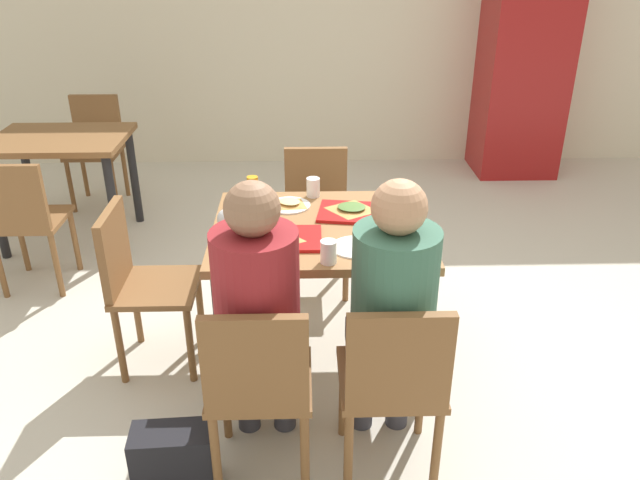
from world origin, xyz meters
TOP-DOWN VIEW (x-y plane):
  - ground_plane at (0.00, 0.00)m, footprint 10.00×10.00m
  - back_wall at (0.00, 3.20)m, footprint 10.00×0.10m
  - main_table at (0.00, 0.00)m, footprint 1.01×0.87m
  - chair_near_left at (-0.25, -0.82)m, footprint 0.40×0.40m
  - chair_near_right at (0.25, -0.82)m, footprint 0.40×0.40m
  - chair_far_side at (0.00, 0.82)m, footprint 0.40×0.40m
  - chair_left_end at (-0.89, 0.00)m, footprint 0.40×0.40m
  - person_in_red at (-0.25, -0.68)m, footprint 0.32×0.42m
  - person_in_brown_jacket at (0.25, -0.68)m, footprint 0.32×0.42m
  - tray_red_near at (-0.18, -0.15)m, footprint 0.36×0.27m
  - tray_red_far at (0.18, 0.13)m, footprint 0.39×0.31m
  - paper_plate_center at (-0.15, 0.24)m, footprint 0.22×0.22m
  - paper_plate_near_edge at (0.15, -0.24)m, footprint 0.22×0.22m
  - pizza_slice_a at (-0.19, -0.18)m, footprint 0.20×0.17m
  - pizza_slice_b at (0.16, 0.15)m, footprint 0.23×0.21m
  - pizza_slice_c at (-0.15, 0.24)m, footprint 0.21×0.20m
  - plastic_cup_a at (-0.03, 0.37)m, footprint 0.07×0.07m
  - plastic_cup_b at (0.03, -0.37)m, footprint 0.07×0.07m
  - soda_can at (0.43, 0.02)m, footprint 0.07×0.07m
  - condiment_bottle at (-0.33, 0.24)m, footprint 0.06×0.06m
  - foil_bundle at (-0.43, -0.02)m, footprint 0.10×0.10m
  - handbag at (-0.60, -0.83)m, footprint 0.33×0.18m
  - drink_fridge at (1.86, 2.85)m, footprint 0.70×0.60m
  - background_table at (-1.74, 1.48)m, footprint 0.90×0.70m
  - background_chair_near at (-1.74, 0.75)m, footprint 0.40×0.40m
  - background_chair_far at (-1.74, 2.22)m, footprint 0.40×0.40m

SIDE VIEW (x-z plane):
  - ground_plane at x=0.00m, z-range -0.02..0.00m
  - handbag at x=-0.60m, z-range 0.00..0.28m
  - chair_near_left at x=-0.25m, z-range 0.07..0.93m
  - chair_near_right at x=0.25m, z-range 0.07..0.93m
  - chair_far_side at x=0.00m, z-range 0.07..0.93m
  - chair_left_end at x=-0.89m, z-range 0.07..0.93m
  - background_chair_near at x=-1.74m, z-range 0.07..0.93m
  - background_chair_far at x=-1.74m, z-range 0.07..0.93m
  - background_table at x=-1.74m, z-range 0.25..1.02m
  - main_table at x=0.00m, z-range 0.28..1.04m
  - person_in_red at x=-0.25m, z-range 0.12..1.38m
  - person_in_brown_jacket at x=0.25m, z-range 0.12..1.38m
  - paper_plate_center at x=-0.15m, z-range 0.77..0.77m
  - paper_plate_near_edge at x=0.15m, z-range 0.77..0.77m
  - tray_red_near at x=-0.18m, z-range 0.77..0.78m
  - tray_red_far at x=0.18m, z-range 0.77..0.78m
  - pizza_slice_c at x=-0.15m, z-range 0.77..0.79m
  - pizza_slice_a at x=-0.19m, z-range 0.78..0.80m
  - pizza_slice_b at x=0.16m, z-range 0.78..0.80m
  - plastic_cup_a at x=-0.03m, z-range 0.77..0.87m
  - plastic_cup_b at x=0.03m, z-range 0.77..0.87m
  - foil_bundle at x=-0.43m, z-range 0.77..0.87m
  - soda_can at x=0.43m, z-range 0.77..0.89m
  - condiment_bottle at x=-0.33m, z-range 0.77..0.93m
  - drink_fridge at x=1.86m, z-range 0.00..1.90m
  - back_wall at x=0.00m, z-range 0.00..2.80m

